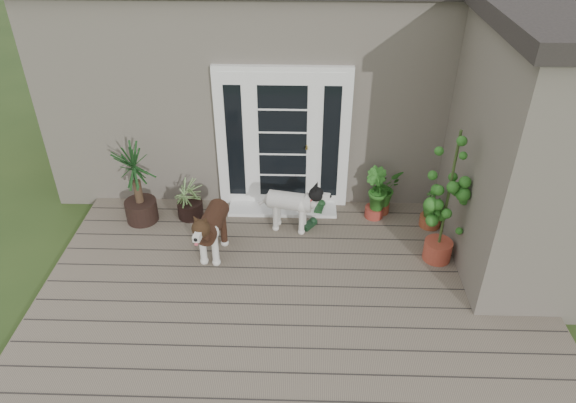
{
  "coord_description": "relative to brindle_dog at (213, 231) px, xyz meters",
  "views": [
    {
      "loc": [
        0.08,
        -4.15,
        4.56
      ],
      "look_at": [
        -0.1,
        1.75,
        0.7
      ],
      "focal_mm": 32.9,
      "sensor_mm": 36.0,
      "label": 1
    }
  ],
  "objects": [
    {
      "name": "clog_left",
      "position": [
        1.42,
        1.07,
        -0.33
      ],
      "size": [
        0.23,
        0.37,
        0.1
      ],
      "primitive_type": null,
      "rotation": [
        0.0,
        0.0,
        -0.22
      ],
      "color": "#16381A",
      "rests_on": "deck"
    },
    {
      "name": "door_step",
      "position": [
        0.86,
        1.07,
        -0.36
      ],
      "size": [
        1.6,
        0.4,
        0.05
      ],
      "primitive_type": "cube",
      "color": "white",
      "rests_on": "deck"
    },
    {
      "name": "brindle_dog",
      "position": [
        0.0,
        0.0,
        0.0
      ],
      "size": [
        0.51,
        0.96,
        0.76
      ],
      "primitive_type": null,
      "rotation": [
        0.0,
        0.0,
        3.0
      ],
      "color": "#3E2316",
      "rests_on": "deck"
    },
    {
      "name": "sapling",
      "position": [
        2.94,
        -0.01,
        0.58
      ],
      "size": [
        0.58,
        0.58,
        1.93
      ],
      "primitive_type": null,
      "rotation": [
        0.0,
        0.0,
        -0.01
      ],
      "color": "#1B6122",
      "rests_on": "deck"
    },
    {
      "name": "clog_right",
      "position": [
        1.26,
        0.65,
        -0.34
      ],
      "size": [
        0.29,
        0.32,
        0.09
      ],
      "primitive_type": null,
      "rotation": [
        0.0,
        0.0,
        -0.64
      ],
      "color": "black",
      "rests_on": "deck"
    },
    {
      "name": "herb_a",
      "position": [
        2.33,
        1.07,
        -0.07
      ],
      "size": [
        0.7,
        0.7,
        0.63
      ],
      "primitive_type": "imported",
      "rotation": [
        0.0,
        0.0,
        0.73
      ],
      "color": "#225418",
      "rests_on": "deck"
    },
    {
      "name": "door_unit",
      "position": [
        0.86,
        1.27,
        0.69
      ],
      "size": [
        1.9,
        0.14,
        2.15
      ],
      "primitive_type": "cube",
      "color": "white",
      "rests_on": "deck"
    },
    {
      "name": "white_dog",
      "position": [
        0.99,
        0.6,
        -0.04
      ],
      "size": [
        0.87,
        0.51,
        0.68
      ],
      "primitive_type": null,
      "rotation": [
        0.0,
        0.0,
        -1.77
      ],
      "color": "white",
      "rests_on": "deck"
    },
    {
      "name": "house_main",
      "position": [
        1.06,
        3.32,
        1.05
      ],
      "size": [
        7.4,
        4.0,
        3.1
      ],
      "primitive_type": "cube",
      "color": "#665E54",
      "rests_on": "ground"
    },
    {
      "name": "spider_plant",
      "position": [
        -0.48,
        0.87,
        -0.05
      ],
      "size": [
        0.65,
        0.65,
        0.65
      ],
      "primitive_type": null,
      "rotation": [
        0.0,
        0.0,
        -0.06
      ],
      "color": "#8CB16D",
      "rests_on": "deck"
    },
    {
      "name": "herb_b",
      "position": [
        2.21,
        0.94,
        -0.1
      ],
      "size": [
        0.54,
        0.54,
        0.57
      ],
      "primitive_type": "imported",
      "rotation": [
        0.0,
        0.0,
        2.34
      ],
      "color": "#2E661D",
      "rests_on": "deck"
    },
    {
      "name": "deck",
      "position": [
        1.06,
        -0.93,
        -0.44
      ],
      "size": [
        6.2,
        4.6,
        0.12
      ],
      "primitive_type": "cube",
      "color": "#6B5B4C",
      "rests_on": "ground"
    },
    {
      "name": "house_wing",
      "position": [
        3.96,
        0.17,
        1.05
      ],
      "size": [
        1.6,
        2.4,
        3.1
      ],
      "primitive_type": "cube",
      "color": "#665E54",
      "rests_on": "ground"
    },
    {
      "name": "herb_c",
      "position": [
        2.99,
        0.74,
        -0.12
      ],
      "size": [
        0.47,
        0.47,
        0.52
      ],
      "primitive_type": "imported",
      "rotation": [
        0.0,
        0.0,
        4.1
      ],
      "color": "#1B5F1B",
      "rests_on": "deck"
    },
    {
      "name": "yucca",
      "position": [
        -1.17,
        0.76,
        0.24
      ],
      "size": [
        0.91,
        0.91,
        1.25
      ],
      "primitive_type": null,
      "rotation": [
        0.0,
        0.0,
        0.05
      ],
      "color": "black",
      "rests_on": "deck"
    }
  ]
}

